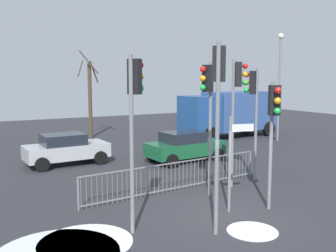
# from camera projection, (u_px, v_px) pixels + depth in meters

# --- Properties ---
(ground_plane) EXTENTS (60.00, 60.00, 0.00)m
(ground_plane) POSITION_uv_depth(u_px,v_px,m) (225.00, 215.00, 11.40)
(ground_plane) COLOR #2D2D33
(traffic_light_mid_right) EXTENTS (0.46, 0.48, 4.98)m
(traffic_light_mid_right) POSITION_uv_depth(u_px,v_px,m) (218.00, 95.00, 9.72)
(traffic_light_mid_right) COLOR slate
(traffic_light_mid_right) RESTS_ON ground
(traffic_light_foreground_right) EXTENTS (0.39, 0.54, 3.96)m
(traffic_light_foreground_right) POSITION_uv_depth(u_px,v_px,m) (274.00, 117.00, 11.46)
(traffic_light_foreground_right) COLOR slate
(traffic_light_foreground_right) RESTS_ON ground
(traffic_light_foreground_left) EXTENTS (0.52, 0.41, 4.75)m
(traffic_light_foreground_left) POSITION_uv_depth(u_px,v_px,m) (237.00, 94.00, 13.99)
(traffic_light_foreground_left) COLOR slate
(traffic_light_foreground_left) RESTS_ON ground
(traffic_light_rear_right) EXTENTS (0.51, 0.43, 4.66)m
(traffic_light_rear_right) POSITION_uv_depth(u_px,v_px,m) (134.00, 104.00, 9.82)
(traffic_light_rear_right) COLOR slate
(traffic_light_rear_right) RESTS_ON ground
(traffic_light_mid_left) EXTENTS (0.44, 0.49, 4.44)m
(traffic_light_mid_left) POSITION_uv_depth(u_px,v_px,m) (253.00, 99.00, 14.91)
(traffic_light_mid_left) COLOR slate
(traffic_light_mid_left) RESTS_ON ground
(traffic_light_rear_left) EXTENTS (0.55, 0.37, 4.61)m
(traffic_light_rear_left) POSITION_uv_depth(u_px,v_px,m) (208.00, 99.00, 12.84)
(traffic_light_rear_left) COLOR slate
(traffic_light_rear_left) RESTS_ON ground
(direction_sign_post) EXTENTS (0.77, 0.25, 2.94)m
(direction_sign_post) POSITION_uv_depth(u_px,v_px,m) (232.00, 159.00, 11.53)
(direction_sign_post) COLOR slate
(direction_sign_post) RESTS_ON ground
(pedestrian_guard_railing) EXTENTS (7.50, 0.82, 1.07)m
(pedestrian_guard_railing) POSITION_uv_depth(u_px,v_px,m) (177.00, 176.00, 13.82)
(pedestrian_guard_railing) COLOR slate
(pedestrian_guard_railing) RESTS_ON ground
(car_silver_near) EXTENTS (3.90, 2.12, 1.47)m
(car_silver_near) POSITION_uv_depth(u_px,v_px,m) (66.00, 149.00, 18.01)
(car_silver_near) COLOR #B2B5BA
(car_silver_near) RESTS_ON ground
(car_green_mid) EXTENTS (3.93, 2.20, 1.47)m
(car_green_mid) POSITION_uv_depth(u_px,v_px,m) (185.00, 146.00, 18.71)
(car_green_mid) COLOR #195933
(car_green_mid) RESTS_ON ground
(delivery_truck) EXTENTS (7.22, 3.22, 3.10)m
(delivery_truck) POSITION_uv_depth(u_px,v_px,m) (229.00, 112.00, 26.34)
(delivery_truck) COLOR #33518C
(delivery_truck) RESTS_ON ground
(street_lamp) EXTENTS (0.36, 0.36, 6.87)m
(street_lamp) POSITION_uv_depth(u_px,v_px,m) (280.00, 76.00, 24.43)
(street_lamp) COLOR slate
(street_lamp) RESTS_ON ground
(bare_tree_centre) EXTENTS (1.46, 1.66, 5.84)m
(bare_tree_centre) POSITION_uv_depth(u_px,v_px,m) (90.00, 97.00, 25.71)
(bare_tree_centre) COLOR #473828
(bare_tree_centre) RESTS_ON ground
(snow_patch_kerb) EXTENTS (1.37, 1.37, 0.01)m
(snow_patch_kerb) POSITION_uv_depth(u_px,v_px,m) (252.00, 231.00, 10.22)
(snow_patch_kerb) COLOR white
(snow_patch_kerb) RESTS_ON ground
(snow_patch_island) EXTENTS (2.37, 2.37, 0.01)m
(snow_patch_island) POSITION_uv_depth(u_px,v_px,m) (86.00, 242.00, 9.52)
(snow_patch_island) COLOR white
(snow_patch_island) RESTS_ON ground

